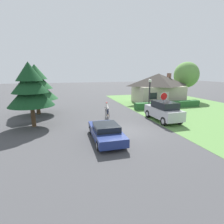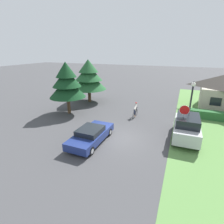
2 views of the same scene
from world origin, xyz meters
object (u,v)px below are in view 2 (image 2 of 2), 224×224
at_px(sedan_left_lane, 91,135).
at_px(cyclist, 135,110).
at_px(conifer_tall_far, 89,77).
at_px(parked_suv_right, 187,127).
at_px(street_lamp, 192,96).
at_px(conifer_tall_near, 67,82).
at_px(stop_sign, 184,116).

xyz_separation_m(sedan_left_lane, cyclist, (1.76, 6.51, 0.14)).
bearing_deg(conifer_tall_far, parked_suv_right, -27.67).
relative_size(cyclist, street_lamp, 0.45).
height_order(sedan_left_lane, conifer_tall_near, conifer_tall_near).
height_order(stop_sign, conifer_tall_far, conifer_tall_far).
height_order(sedan_left_lane, street_lamp, street_lamp).
xyz_separation_m(stop_sign, conifer_tall_near, (-11.94, 1.92, 1.45)).
height_order(stop_sign, conifer_tall_near, conifer_tall_near).
distance_m(conifer_tall_near, conifer_tall_far, 5.07).
distance_m(stop_sign, street_lamp, 3.98).
bearing_deg(stop_sign, conifer_tall_near, -12.05).
relative_size(stop_sign, conifer_tall_far, 0.51).
height_order(cyclist, parked_suv_right, parked_suv_right).
xyz_separation_m(parked_suv_right, conifer_tall_near, (-12.29, 1.47, 2.52)).
xyz_separation_m(cyclist, street_lamp, (5.23, 0.35, 1.96)).
xyz_separation_m(sedan_left_lane, conifer_tall_far, (-5.67, 9.96, 2.82)).
bearing_deg(parked_suv_right, stop_sign, 141.64).
relative_size(cyclist, parked_suv_right, 0.41).
height_order(cyclist, street_lamp, street_lamp).
xyz_separation_m(parked_suv_right, street_lamp, (0.19, 3.44, 1.71)).
bearing_deg(conifer_tall_far, conifer_tall_near, -88.00).
relative_size(parked_suv_right, stop_sign, 1.55).
height_order(sedan_left_lane, stop_sign, stop_sign).
bearing_deg(street_lamp, sedan_left_lane, -135.53).
bearing_deg(sedan_left_lane, conifer_tall_near, 48.96).
xyz_separation_m(sedan_left_lane, conifer_tall_near, (-5.49, 4.89, 2.90)).
bearing_deg(street_lamp, conifer_tall_near, -171.04).
bearing_deg(conifer_tall_far, stop_sign, -29.98).
distance_m(cyclist, conifer_tall_near, 7.93).
distance_m(stop_sign, conifer_tall_far, 14.05).
bearing_deg(stop_sign, parked_suv_right, -130.86).
height_order(street_lamp, conifer_tall_near, conifer_tall_near).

